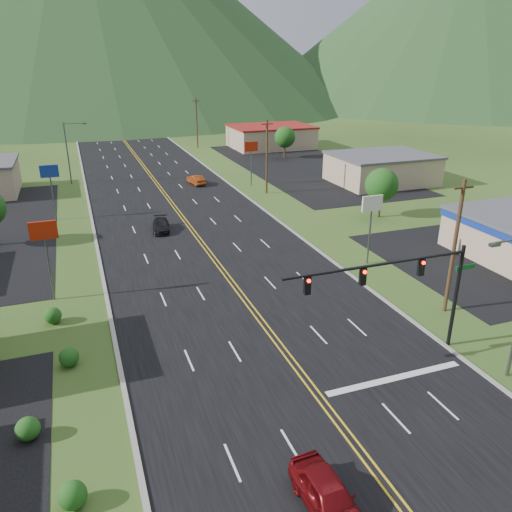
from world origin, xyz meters
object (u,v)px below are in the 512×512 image
object	(u,v)px
car_dark_mid	(161,226)
streetlight_west	(69,149)
car_red_far	(196,180)
traffic_signal	(405,280)
car_red_near	(328,497)

from	to	relation	value
car_dark_mid	streetlight_west	bearing A→B (deg)	116.29
car_red_far	traffic_signal	bearing A→B (deg)	81.70
streetlight_west	car_dark_mid	bearing A→B (deg)	-72.21
traffic_signal	car_dark_mid	bearing A→B (deg)	108.13
traffic_signal	car_red_far	size ratio (longest dim) A/B	3.13
streetlight_west	car_red_near	distance (m)	65.61
car_red_far	streetlight_west	bearing A→B (deg)	-30.76
traffic_signal	car_red_far	bearing A→B (deg)	91.17
car_red_near	streetlight_west	bearing A→B (deg)	95.05
car_red_far	car_red_near	bearing A→B (deg)	72.19
streetlight_west	car_red_near	bearing A→B (deg)	-82.43
traffic_signal	car_red_near	size ratio (longest dim) A/B	2.86
car_red_near	car_dark_mid	size ratio (longest dim) A/B	1.08
car_red_near	car_red_far	bearing A→B (deg)	79.15
car_red_near	car_red_far	distance (m)	58.83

